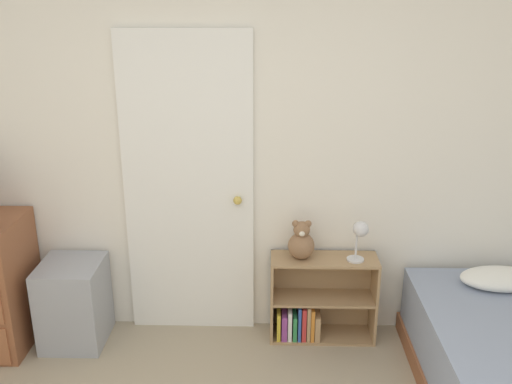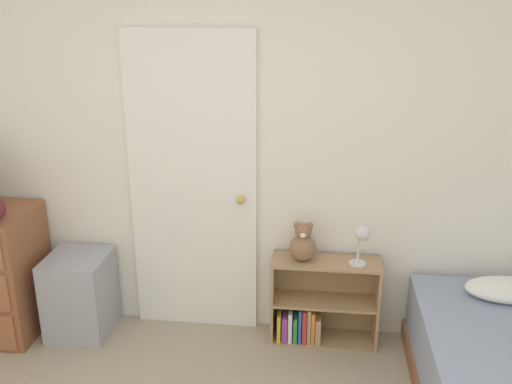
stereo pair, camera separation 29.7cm
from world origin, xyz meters
name	(u,v)px [view 2 (the right image)]	position (x,y,z in m)	size (l,w,h in m)	color
wall_back	(231,147)	(0.00, 2.21, 1.27)	(10.00, 0.06, 2.55)	white
door_closed	(193,187)	(-0.25, 2.16, 1.01)	(0.84, 0.09, 2.02)	white
storage_bin	(80,294)	(-1.01, 1.95, 0.28)	(0.39, 0.42, 0.56)	#999EA8
bookshelf	(317,307)	(0.58, 2.05, 0.24)	(0.70, 0.24, 0.58)	tan
teddy_bear	(303,244)	(0.48, 2.04, 0.70)	(0.17, 0.17, 0.26)	#8C6647
desk_lamp	(362,237)	(0.85, 2.00, 0.78)	(0.13, 0.12, 0.27)	silver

